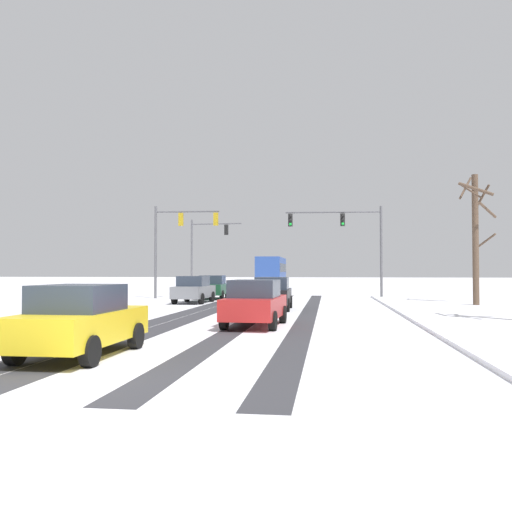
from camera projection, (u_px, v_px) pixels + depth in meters
name	position (u px, v px, depth m)	size (l,w,h in m)	color
ground_plane	(84.00, 383.00, 9.07)	(300.00, 300.00, 0.00)	white
wheel_track_left_lane	(262.00, 313.00, 24.40)	(0.79, 34.39, 0.01)	#38383D
wheel_track_right_lane	(309.00, 313.00, 24.11)	(0.75, 34.39, 0.01)	#38383D
wheel_track_center	(189.00, 312.00, 24.87)	(0.90, 34.39, 0.01)	#38383D
wheel_track_oncoming	(209.00, 312.00, 24.74)	(0.95, 34.39, 0.01)	#38383D
sidewalk_kerb_right	(453.00, 316.00, 21.76)	(4.00, 34.39, 0.12)	white
traffic_signal_near_right	(347.00, 232.00, 37.30)	(6.80, 0.70, 6.50)	#56565B
traffic_signal_far_left	(205.00, 244.00, 46.94)	(4.63, 0.45, 6.50)	#56565B
traffic_signal_near_left	(177.00, 233.00, 37.15)	(4.61, 0.54, 6.50)	#56565B
car_dark_green_lead	(213.00, 287.00, 36.37)	(2.01, 4.19, 1.62)	#194C2D
car_grey_second	(194.00, 289.00, 31.78)	(1.91, 4.14, 1.62)	slate
car_black_third	(272.00, 293.00, 26.21)	(1.90, 4.13, 1.62)	black
car_red_fourth	(255.00, 303.00, 18.35)	(1.97, 4.17, 1.62)	red
car_yellow_cab_fifth	(81.00, 320.00, 11.91)	(1.84, 4.10, 1.62)	yellow
bus_oncoming	(272.00, 270.00, 58.16)	(2.84, 11.05, 3.38)	#284793
bare_tree_sidewalk_mid	(476.00, 233.00, 29.96)	(2.25, 2.15, 7.43)	brown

